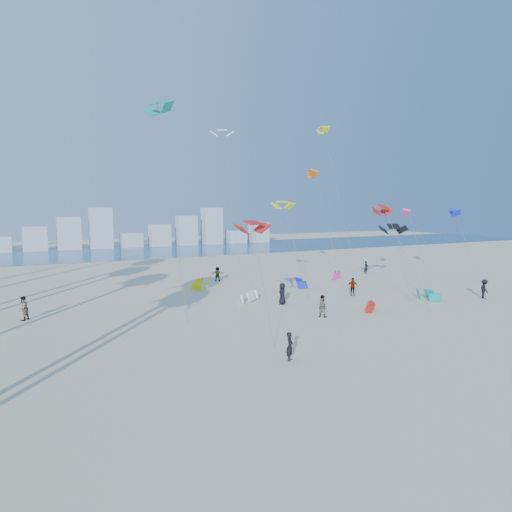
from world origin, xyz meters
name	(u,v)px	position (x,y,z in m)	size (l,w,h in m)	color
ground	(359,387)	(0.00, 0.00, 0.00)	(220.00, 220.00, 0.00)	beige
ocean	(103,253)	(0.00, 72.00, 0.01)	(220.00, 220.00, 0.00)	navy
kitesurfer_near	(290,346)	(-0.90, 4.65, 0.80)	(0.58, 0.38, 1.59)	black
kitesurfer_mid	(322,306)	(6.58, 11.96, 0.85)	(0.83, 0.64, 1.70)	gray
kitesurfers_far	(289,287)	(8.77, 20.21, 0.88)	(39.64, 22.07, 1.86)	black
grounded_kites	(298,288)	(10.48, 21.34, 0.45)	(19.57, 18.52, 1.01)	white
flying_kites	(313,174)	(12.40, 21.67, 11.64)	(36.85, 31.30, 18.60)	red
distant_skyline	(88,234)	(-1.19, 82.00, 3.09)	(85.00, 3.00, 8.40)	#9EADBF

